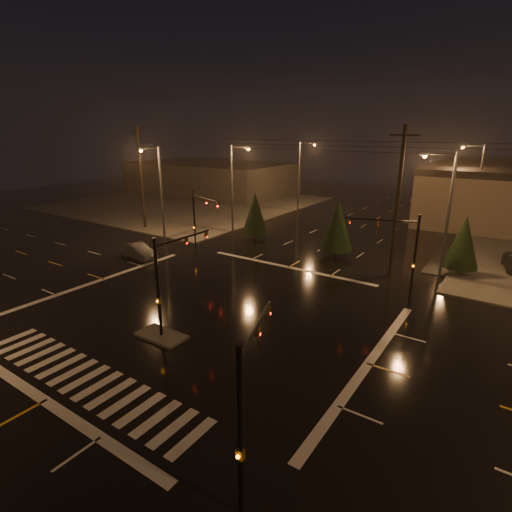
{
  "coord_description": "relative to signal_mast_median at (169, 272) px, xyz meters",
  "views": [
    {
      "loc": [
        16.26,
        -18.18,
        11.56
      ],
      "look_at": [
        1.1,
        4.25,
        3.0
      ],
      "focal_mm": 28.0,
      "sensor_mm": 36.0,
      "label": 1
    }
  ],
  "objects": [
    {
      "name": "conifer_0",
      "position": [
        12.73,
        20.31,
        -0.91
      ],
      "size": [
        2.75,
        2.75,
        4.99
      ],
      "color": "black",
      "rests_on": "ground"
    },
    {
      "name": "signal_mast_nw",
      "position": [
        -9.5,
        13.21,
        0.04
      ],
      "size": [
        4.84,
        1.86,
        6.0
      ],
      "color": "black",
      "rests_on": "ground"
    },
    {
      "name": "conifer_3",
      "position": [
        -7.71,
        20.18,
        -0.81
      ],
      "size": [
        2.87,
        2.87,
        5.18
      ],
      "color": "black",
      "rests_on": "ground"
    },
    {
      "name": "streetlight_1",
      "position": [
        -11.18,
        21.07,
        2.05
      ],
      "size": [
        2.77,
        0.32,
        10.0
      ],
      "color": "#38383A",
      "rests_on": "ground"
    },
    {
      "name": "streetlight_3",
      "position": [
        11.18,
        19.07,
        2.05
      ],
      "size": [
        2.77,
        0.32,
        10.0
      ],
      "color": "#38383A",
      "rests_on": "ground"
    },
    {
      "name": "crosswalk",
      "position": [
        -0.0,
        -5.93,
        -3.75
      ],
      "size": [
        15.0,
        2.6,
        0.01
      ],
      "primitive_type": "cube",
      "color": "beige",
      "rests_on": "ground"
    },
    {
      "name": "commercial_block",
      "position": [
        -35.0,
        45.07,
        -0.95
      ],
      "size": [
        30.0,
        18.0,
        5.6
      ],
      "primitive_type": "cube",
      "color": "#3D3735",
      "rests_on": "ground"
    },
    {
      "name": "streetlight_5",
      "position": [
        -16.0,
        14.26,
        2.05
      ],
      "size": [
        0.32,
        2.77,
        10.0
      ],
      "color": "#38383A",
      "rests_on": "ground"
    },
    {
      "name": "median_island",
      "position": [
        -0.0,
        -0.93,
        -3.68
      ],
      "size": [
        3.0,
        1.6,
        0.15
      ],
      "primitive_type": "cube",
      "color": "#4B4843",
      "rests_on": "ground"
    },
    {
      "name": "utility_pole_1",
      "position": [
        8.0,
        17.07,
        2.38
      ],
      "size": [
        2.2,
        0.32,
        12.0
      ],
      "color": "black",
      "rests_on": "ground"
    },
    {
      "name": "streetlight_2",
      "position": [
        -11.18,
        37.07,
        2.05
      ],
      "size": [
        2.77,
        0.32,
        10.0
      ],
      "color": "#38383A",
      "rests_on": "ground"
    },
    {
      "name": "stop_bar_near",
      "position": [
        -0.0,
        -7.93,
        -3.75
      ],
      "size": [
        16.0,
        0.5,
        0.01
      ],
      "primitive_type": "cube",
      "color": "beige",
      "rests_on": "ground"
    },
    {
      "name": "streetlight_4",
      "position": [
        11.18,
        39.07,
        2.05
      ],
      "size": [
        2.77,
        0.32,
        10.0
      ],
      "color": "#38383A",
      "rests_on": "ground"
    },
    {
      "name": "utility_pole_0",
      "position": [
        -22.0,
        17.07,
        2.38
      ],
      "size": [
        2.2,
        0.32,
        12.0
      ],
      "color": "black",
      "rests_on": "ground"
    },
    {
      "name": "ground",
      "position": [
        -0.0,
        3.07,
        -3.75
      ],
      "size": [
        140.0,
        140.0,
        0.0
      ],
      "primitive_type": "plane",
      "color": "black",
      "rests_on": "ground"
    },
    {
      "name": "stop_bar_far",
      "position": [
        -0.0,
        14.07,
        -3.75
      ],
      "size": [
        16.0,
        0.5,
        0.01
      ],
      "primitive_type": "cube",
      "color": "beige",
      "rests_on": "ground"
    },
    {
      "name": "signal_mast_ne",
      "position": [
        9.5,
        13.21,
        0.04
      ],
      "size": [
        4.84,
        1.86,
        6.0
      ],
      "color": "black",
      "rests_on": "ground"
    },
    {
      "name": "car_crossing",
      "position": [
        -13.05,
        8.45,
        -3.06
      ],
      "size": [
        4.33,
        1.97,
        1.38
      ],
      "primitive_type": "imported",
      "rotation": [
        0.0,
        0.0,
        1.44
      ],
      "color": "#515558",
      "rests_on": "ground"
    },
    {
      "name": "sidewalk_nw",
      "position": [
        -30.0,
        33.07,
        -3.69
      ],
      "size": [
        36.0,
        36.0,
        0.12
      ],
      "primitive_type": "cube",
      "color": "#4B4843",
      "rests_on": "ground"
    },
    {
      "name": "conifer_4",
      "position": [
        2.15,
        19.37,
        -0.68
      ],
      "size": [
        3.04,
        3.04,
        5.45
      ],
      "color": "black",
      "rests_on": "ground"
    },
    {
      "name": "signal_mast_median",
      "position": [
        0.0,
        0.0,
        0.0
      ],
      "size": [
        0.25,
        4.59,
        6.0
      ],
      "color": "black",
      "rests_on": "ground"
    },
    {
      "name": "signal_mast_se",
      "position": [
        10.23,
        -6.68,
        -0.04
      ],
      "size": [
        1.55,
        3.87,
        6.0
      ],
      "color": "black",
      "rests_on": "ground"
    }
  ]
}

